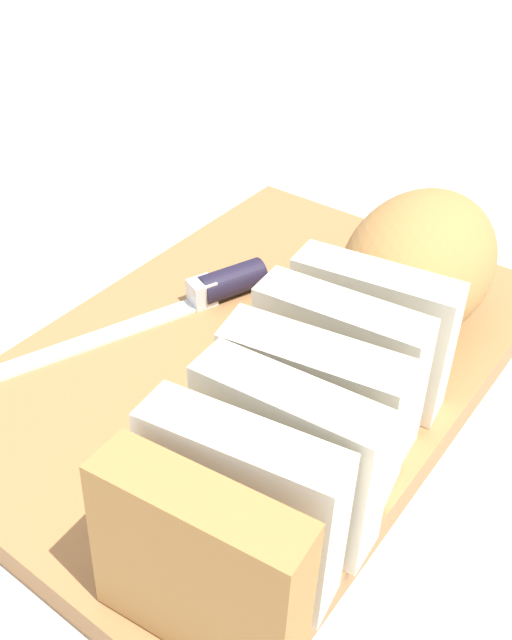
% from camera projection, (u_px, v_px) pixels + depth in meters
% --- Properties ---
extents(ground_plane, '(3.00, 3.00, 0.00)m').
position_uv_depth(ground_plane, '(256.00, 376.00, 0.56)').
color(ground_plane, beige).
extents(cutting_board, '(0.45, 0.31, 0.03)m').
position_uv_depth(cutting_board, '(256.00, 364.00, 0.55)').
color(cutting_board, '#9E6B3D').
rests_on(cutting_board, ground_plane).
extents(bread_loaf, '(0.42, 0.15, 0.10)m').
position_uv_depth(bread_loaf, '(365.00, 337.00, 0.48)').
color(bread_loaf, '#A8753D').
rests_on(bread_loaf, cutting_board).
extents(bread_knife, '(0.28, 0.13, 0.02)m').
position_uv_depth(bread_knife, '(193.00, 297.00, 0.58)').
color(bread_knife, silver).
rests_on(bread_knife, cutting_board).
extents(crumb_near_knife, '(0.01, 0.01, 0.01)m').
position_uv_depth(crumb_near_knife, '(285.00, 282.00, 0.61)').
color(crumb_near_knife, '#A8753D').
rests_on(crumb_near_knife, cutting_board).
extents(crumb_near_loaf, '(0.00, 0.00, 0.00)m').
position_uv_depth(crumb_near_loaf, '(360.00, 337.00, 0.55)').
color(crumb_near_loaf, '#A8753D').
rests_on(crumb_near_loaf, cutting_board).
extents(crumb_stray_left, '(0.01, 0.01, 0.01)m').
position_uv_depth(crumb_stray_left, '(318.00, 293.00, 0.59)').
color(crumb_stray_left, '#A8753D').
rests_on(crumb_stray_left, cutting_board).
extents(crumb_stray_right, '(0.01, 0.01, 0.01)m').
position_uv_depth(crumb_stray_right, '(340.00, 317.00, 0.57)').
color(crumb_stray_right, '#A8753D').
rests_on(crumb_stray_right, cutting_board).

